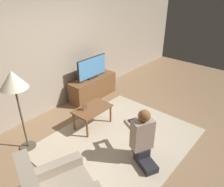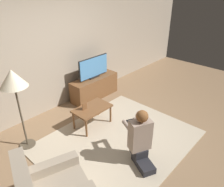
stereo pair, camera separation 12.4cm
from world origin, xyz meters
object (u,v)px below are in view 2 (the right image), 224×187
(floor_lamp, at_px, (13,82))
(tv, at_px, (94,67))
(coffee_table, at_px, (92,110))
(person_kneeling, at_px, (140,137))

(floor_lamp, bearing_deg, tv, 12.06)
(coffee_table, bearing_deg, floor_lamp, 160.65)
(coffee_table, height_order, person_kneeling, person_kneeling)
(coffee_table, xyz_separation_m, floor_lamp, (-1.22, 0.43, 0.89))
(floor_lamp, relative_size, person_kneeling, 1.53)
(coffee_table, bearing_deg, tv, 44.84)
(tv, xyz_separation_m, person_kneeling, (-1.04, -2.17, -0.31))
(tv, height_order, floor_lamp, floor_lamp)
(tv, distance_m, coffee_table, 1.32)
(coffee_table, height_order, floor_lamp, floor_lamp)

